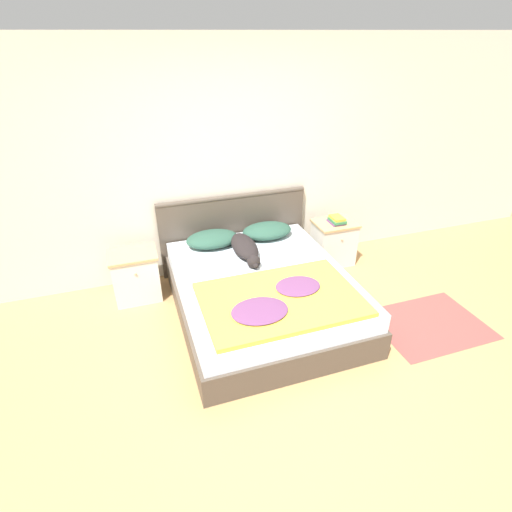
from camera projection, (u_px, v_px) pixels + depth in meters
The scene contains 12 objects.
ground_plane at pixel (306, 387), 3.27m from camera, with size 16.00×16.00×0.00m, color tan.
wall_back at pixel (231, 163), 4.39m from camera, with size 9.00×0.06×2.55m.
bed at pixel (262, 294), 4.01m from camera, with size 1.66×1.98×0.47m.
headboard at pixel (234, 230), 4.72m from camera, with size 1.74×0.06×0.93m.
nightstand_left at pixel (136, 275), 4.24m from camera, with size 0.49×0.40×0.54m.
nightstand_right at pixel (333, 242), 4.90m from camera, with size 0.49×0.40×0.54m.
pillow_left at pixel (212, 239), 4.38m from camera, with size 0.57×0.38×0.16m.
pillow_right at pixel (267, 231), 4.56m from camera, with size 0.57×0.38×0.16m.
quilt at pixel (280, 299), 3.49m from camera, with size 1.38×0.94×0.08m.
dog at pixel (245, 248), 4.21m from camera, with size 0.25×0.78×0.17m.
book_stack at pixel (337, 220), 4.74m from camera, with size 0.17×0.21×0.08m.
rug at pixel (429, 324), 3.96m from camera, with size 1.06×0.81×0.00m.
Camera 1 is at (-1.13, -2.06, 2.55)m, focal length 28.00 mm.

